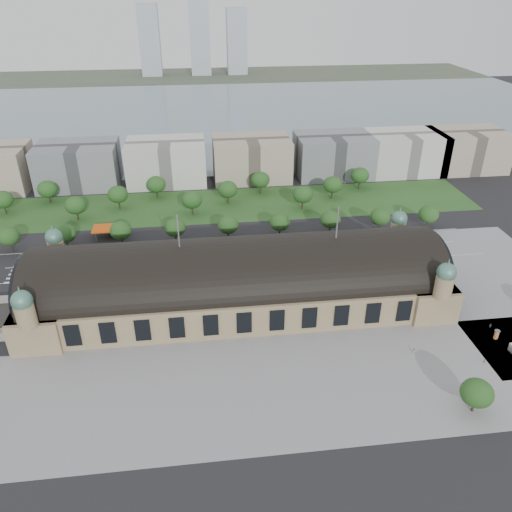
{
  "coord_description": "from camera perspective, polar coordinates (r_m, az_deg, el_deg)",
  "views": [
    {
      "loc": [
        -12.32,
        -152.5,
        106.13
      ],
      "look_at": [
        7.75,
        10.84,
        14.0
      ],
      "focal_mm": 35.0,
      "sensor_mm": 36.0,
      "label": 1
    }
  ],
  "objects": [
    {
      "name": "tree_row_2",
      "position": [
        235.66,
        -20.98,
        2.42
      ],
      "size": [
        9.6,
        9.6,
        11.52
      ],
      "color": "#2D2116",
      "rests_on": "ground"
    },
    {
      "name": "tree_row_7",
      "position": [
        235.82,
        8.51,
        4.16
      ],
      "size": [
        9.6,
        9.6,
        11.52
      ],
      "color": "#2D2116",
      "rests_on": "ground"
    },
    {
      "name": "lake",
      "position": [
        463.0,
        -5.5,
        15.86
      ],
      "size": [
        700.0,
        320.0,
        0.08
      ],
      "primitive_type": "cube",
      "color": "slate",
      "rests_on": "ground"
    },
    {
      "name": "far_shore",
      "position": [
        659.22,
        -6.21,
        19.82
      ],
      "size": [
        700.0,
        120.0,
        0.14
      ],
      "primitive_type": "cube",
      "color": "#44513D",
      "rests_on": "ground"
    },
    {
      "name": "grass_belt",
      "position": [
        267.47,
        -7.03,
        5.63
      ],
      "size": [
        300.0,
        45.0,
        0.1
      ],
      "primitive_type": "cube",
      "color": "#254F1F",
      "rests_on": "ground"
    },
    {
      "name": "pedestrian_2",
      "position": [
        191.96,
        25.22,
        -7.2
      ],
      "size": [
        0.62,
        0.98,
        1.93
      ],
      "primitive_type": "imported",
      "rotation": [
        0.0,
        0.0,
        1.66
      ],
      "color": "gray",
      "rests_on": "ground"
    },
    {
      "name": "office_3",
      "position": [
        301.14,
        -10.19,
        10.57
      ],
      "size": [
        45.0,
        32.0,
        24.0
      ],
      "primitive_type": "cube",
      "color": "silver",
      "rests_on": "ground"
    },
    {
      "name": "parked_car_2",
      "position": [
        209.87,
        -20.59,
        -2.98
      ],
      "size": [
        5.8,
        4.57,
        1.57
      ],
      "primitive_type": "imported",
      "rotation": [
        0.0,
        0.0,
        -1.06
      ],
      "color": "#1A2549",
      "rests_on": "ground"
    },
    {
      "name": "plaza_east",
      "position": [
        218.67,
        26.04,
        -3.09
      ],
      "size": [
        56.0,
        100.0,
        0.12
      ],
      "primitive_type": "cube",
      "color": "gray",
      "rests_on": "ground"
    },
    {
      "name": "tree_belt_7",
      "position": [
        266.67,
        -3.25,
        7.61
      ],
      "size": [
        10.4,
        10.4,
        12.48
      ],
      "color": "#2D2116",
      "rests_on": "ground"
    },
    {
      "name": "tree_belt_4",
      "position": [
        269.47,
        -15.51,
        6.8
      ],
      "size": [
        10.4,
        10.4,
        12.48
      ],
      "color": "#2D2116",
      "rests_on": "ground"
    },
    {
      "name": "advertising_column",
      "position": [
        187.02,
        25.79,
        -8.08
      ],
      "size": [
        1.78,
        1.78,
        3.38
      ],
      "color": "#CB3B32",
      "rests_on": "ground"
    },
    {
      "name": "traffic_car_2",
      "position": [
        212.45,
        -17.09,
        -1.96
      ],
      "size": [
        4.93,
        2.68,
        1.31
      ],
      "primitive_type": "imported",
      "rotation": [
        0.0,
        0.0,
        -1.46
      ],
      "color": "black",
      "rests_on": "ground"
    },
    {
      "name": "far_tower_left",
      "position": [
        665.51,
        -12.05,
        22.97
      ],
      "size": [
        24.0,
        24.0,
        80.0
      ],
      "primitive_type": "cube",
      "color": "#9EA8B2",
      "rests_on": "ground"
    },
    {
      "name": "tree_belt_5",
      "position": [
        278.34,
        -11.33,
        8.03
      ],
      "size": [
        10.4,
        10.4,
        12.48
      ],
      "color": "#2D2116",
      "rests_on": "ground"
    },
    {
      "name": "tree_belt_2",
      "position": [
        288.63,
        -22.74,
        7.06
      ],
      "size": [
        10.4,
        10.4,
        12.48
      ],
      "color": "#2D2116",
      "rests_on": "ground"
    },
    {
      "name": "traffic_car_5",
      "position": [
        227.39,
        3.73,
        1.58
      ],
      "size": [
        4.9,
        1.98,
        1.58
      ],
      "primitive_type": "imported",
      "rotation": [
        0.0,
        0.0,
        1.64
      ],
      "color": "slate",
      "rests_on": "ground"
    },
    {
      "name": "traffic_car_3",
      "position": [
        219.78,
        -12.98,
        -0.23
      ],
      "size": [
        5.23,
        2.54,
        1.47
      ],
      "primitive_type": "imported",
      "rotation": [
        0.0,
        0.0,
        1.47
      ],
      "color": "maroon",
      "rests_on": "ground"
    },
    {
      "name": "office_7",
      "position": [
        344.04,
        22.88,
        11.1
      ],
      "size": [
        45.0,
        32.0,
        24.0
      ],
      "primitive_type": "cube",
      "color": "tan",
      "rests_on": "ground"
    },
    {
      "name": "tree_row_6",
      "position": [
        230.85,
        2.73,
        3.89
      ],
      "size": [
        9.6,
        9.6,
        11.52
      ],
      "color": "#2D2116",
      "rests_on": "ground"
    },
    {
      "name": "road_slab",
      "position": [
        218.2,
        -8.13,
        -0.18
      ],
      "size": [
        260.0,
        26.0,
        0.1
      ],
      "primitive_type": "cube",
      "color": "black",
      "rests_on": "ground"
    },
    {
      "name": "tree_row_1",
      "position": [
        242.85,
        -26.45,
        2.01
      ],
      "size": [
        9.6,
        9.6,
        11.52
      ],
      "color": "#2D2116",
      "rests_on": "ground"
    },
    {
      "name": "tree_belt_11",
      "position": [
        292.06,
        11.8,
        9.0
      ],
      "size": [
        10.4,
        10.4,
        12.48
      ],
      "color": "#2D2116",
      "rests_on": "ground"
    },
    {
      "name": "tree_row_8",
      "position": [
        243.07,
        14.0,
        4.37
      ],
      "size": [
        9.6,
        9.6,
        11.52
      ],
      "color": "#2D2116",
      "rests_on": "ground"
    },
    {
      "name": "parked_car_1",
      "position": [
        210.11,
        -20.9,
        -3.03
      ],
      "size": [
        5.4,
        4.35,
        1.37
      ],
      "primitive_type": "imported",
      "rotation": [
        0.0,
        0.0,
        -1.07
      ],
      "color": "#9C3213",
      "rests_on": "ground"
    },
    {
      "name": "far_tower_mid",
      "position": [
        663.67,
        -6.45,
        23.58
      ],
      "size": [
        24.0,
        24.0,
        85.0
      ],
      "primitive_type": "cube",
      "color": "#9EA8B2",
      "rests_on": "ground"
    },
    {
      "name": "parked_car_3",
      "position": [
        209.83,
        -17.73,
        -2.48
      ],
      "size": [
        4.13,
        2.96,
        1.31
      ],
      "primitive_type": "imported",
      "rotation": [
        0.0,
        0.0,
        -1.15
      ],
      "color": "#515358",
      "rests_on": "ground"
    },
    {
      "name": "tree_plaza_s",
      "position": [
        153.79,
        23.93,
        -14.12
      ],
      "size": [
        9.0,
        9.0,
        10.64
      ],
      "color": "#2D2116",
      "rests_on": "ground"
    },
    {
      "name": "tree_row_3",
      "position": [
        230.75,
        -15.21,
        2.83
      ],
      "size": [
        9.6,
        9.6,
        11.52
      ],
      "color": "#2D2116",
      "rests_on": "ground"
    },
    {
      "name": "tree_row_4",
      "position": [
        228.27,
        -9.25,
        3.22
      ],
      "size": [
        9.6,
        9.6,
        11.52
      ],
      "color": "#2D2116",
      "rests_on": "ground"
    },
    {
      "name": "tree_belt_9",
      "position": [
        260.62,
        5.37,
        7.0
      ],
      "size": [
        10.4,
        10.4,
        12.48
      ],
      "color": "#2D2116",
      "rests_on": "ground"
    },
    {
      "name": "tree_row_5",
      "position": [
        228.31,
        -3.23,
        3.58
      ],
      "size": [
        9.6,
        9.6,
        11.52
      ],
      "color": "#2D2116",
      "rests_on": "ground"
    },
    {
      "name": "parked_car_6",
      "position": [
        205.78,
        -13.92,
        -2.51
      ],
      "size": [
        5.92,
        4.69,
        1.61
      ],
      "primitive_type": "imported",
      "rotation": [
        0.0,
        0.0,
        -1.05
      ],
      "color": "black",
      "rests_on": "ground"
    },
    {
      "name": "station",
      "position": [
        180.54,
        -2.02,
        -2.85
      ],
      "size": [
        150.0,
        48.4,
        44.3
      ],
      "color": "#98865E",
      "rests_on": "ground"
    },
    {
      "name": "bus_mid",
      "position": [
        209.04,
        -1.44,
        -0.81
      ],
      "size": [
        10.83,
        3.32,
        2.97
      ],
      "primitive_type": "imported",
      "rotation": [
        0.0,
        0.0,
        1.65
      ],
      "color": "silver",
      "rests_on": "ground"
    },
    {
      "name": "parked_car_0",
      "position": [
        217.28,
        -24.16,
        -2.64
      ],
      "size": [
        4.16,
        3.09,
        1.31
      ],
      "primitive_type": "imported",
      "rotation": [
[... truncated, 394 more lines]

